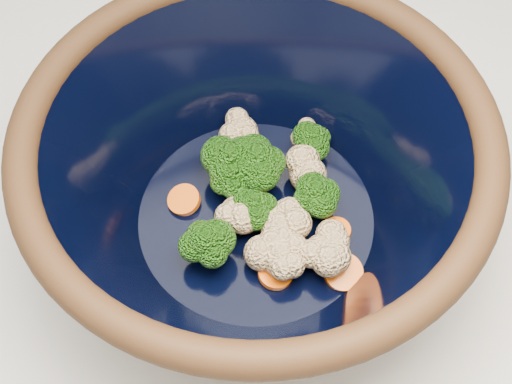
# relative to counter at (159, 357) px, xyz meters

# --- Properties ---
(counter) EXTENTS (1.20, 1.20, 0.90)m
(counter) POSITION_rel_counter_xyz_m (0.00, 0.00, 0.00)
(counter) COLOR silver
(counter) RESTS_ON ground
(mixing_bowl) EXTENTS (0.37, 0.37, 0.16)m
(mixing_bowl) POSITION_rel_counter_xyz_m (0.11, -0.10, 0.54)
(mixing_bowl) COLOR black
(mixing_bowl) RESTS_ON counter
(vegetable_pile) EXTENTS (0.16, 0.19, 0.06)m
(vegetable_pile) POSITION_rel_counter_xyz_m (0.13, -0.10, 0.51)
(vegetable_pile) COLOR #608442
(vegetable_pile) RESTS_ON mixing_bowl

